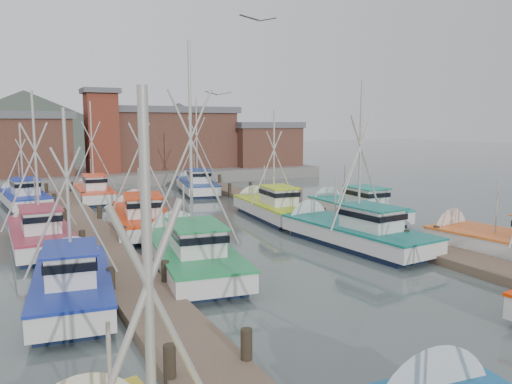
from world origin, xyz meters
name	(u,v)px	position (x,y,z in m)	size (l,w,h in m)	color
ground	(278,259)	(0.00, 0.00, 0.00)	(260.00, 260.00, 0.00)	#455351
dock_left	(108,252)	(-7.00, 4.04, 0.21)	(2.30, 46.00, 1.50)	brown
dock_right	(346,225)	(7.00, 4.04, 0.21)	(2.30, 46.00, 1.50)	brown
quay	(115,174)	(0.00, 37.00, 0.60)	(44.00, 16.00, 1.20)	slate
shed_left	(4,143)	(-11.00, 35.00, 4.34)	(12.72, 8.48, 6.20)	brown
shed_center	(167,137)	(6.00, 37.00, 4.69)	(14.84, 9.54, 6.90)	brown
shed_right	(262,143)	(17.00, 34.00, 3.84)	(8.48, 6.36, 5.20)	brown
lookout_tower	(102,130)	(-2.00, 33.00, 5.55)	(3.60, 3.60, 8.50)	maroon
boat_4	(189,252)	(-4.09, 0.73, 0.69)	(4.29, 9.98, 10.50)	#101C38
boat_5	(348,231)	(4.72, 0.88, 0.68)	(3.82, 9.72, 9.21)	#101C38
boat_6	(73,281)	(-9.21, -1.28, 0.68)	(3.50, 8.41, 7.47)	#101C38
boat_8	(141,217)	(-3.96, 9.78, 0.68)	(4.52, 10.08, 8.75)	#101C38
boat_9	(270,207)	(4.66, 9.38, 0.68)	(3.43, 8.91, 7.88)	#101C38
boat_10	(39,233)	(-9.75, 7.74, 0.68)	(3.55, 8.77, 8.61)	#101C38
boat_11	(352,208)	(9.43, 6.61, 0.68)	(3.51, 8.54, 8.66)	#101C38
boat_12	(93,192)	(-4.76, 22.28, 0.68)	(3.43, 8.26, 8.64)	#101C38
boat_13	(196,185)	(4.42, 22.97, 0.68)	(4.29, 9.17, 9.27)	#101C38
boat_14	(23,197)	(-10.00, 21.91, 0.68)	(3.64, 9.00, 7.04)	#101C38
gull_near	(258,19)	(-2.09, -2.04, 10.27)	(1.55, 0.64, 0.24)	gray
gull_far	(218,94)	(-0.70, 5.32, 7.86)	(1.55, 0.64, 0.24)	gray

